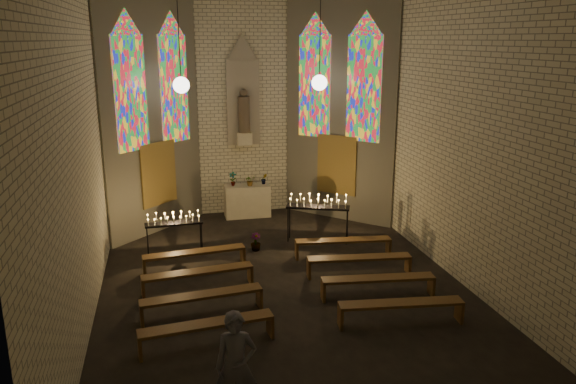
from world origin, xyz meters
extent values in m
plane|color=black|center=(0.00, 0.00, 0.00)|extent=(12.00, 12.00, 0.00)
cube|color=beige|center=(0.00, 6.00, 3.50)|extent=(8.00, 0.02, 7.00)
cube|color=beige|center=(0.00, -6.00, 3.50)|extent=(8.00, 0.02, 7.00)
cube|color=beige|center=(-4.00, 0.00, 3.50)|extent=(0.02, 12.00, 7.00)
cube|color=beige|center=(4.00, 0.00, 3.50)|extent=(0.02, 12.00, 7.00)
cube|color=beige|center=(-2.75, 4.75, 3.50)|extent=(2.72, 2.72, 7.00)
cube|color=beige|center=(2.75, 4.75, 3.50)|extent=(2.72, 2.72, 7.00)
cube|color=#4C3F8C|center=(-3.21, 4.06, 4.00)|extent=(0.78, 0.78, 3.00)
cube|color=#4C3F8C|center=(-2.06, 5.21, 4.00)|extent=(0.78, 0.78, 3.00)
cube|color=#4C3F8C|center=(2.06, 5.21, 4.00)|extent=(0.78, 0.78, 3.00)
cube|color=#4C3F8C|center=(3.21, 4.06, 4.00)|extent=(0.78, 0.78, 3.00)
cube|color=brown|center=(-2.63, 4.63, 1.70)|extent=(0.95, 0.95, 1.80)
cube|color=brown|center=(2.63, 4.63, 1.70)|extent=(0.95, 0.95, 1.80)
cube|color=gray|center=(0.00, 5.92, 3.50)|extent=(1.00, 0.12, 2.60)
cone|color=gray|center=(0.00, 5.92, 5.15)|extent=(1.00, 1.00, 0.80)
cube|color=beige|center=(0.00, 5.78, 2.40)|extent=(0.45, 0.30, 0.40)
cylinder|color=brown|center=(0.00, 5.78, 3.15)|extent=(0.36, 0.36, 1.10)
sphere|color=brown|center=(0.00, 5.78, 3.80)|extent=(0.26, 0.26, 0.26)
sphere|color=white|center=(-1.90, 4.10, 4.20)|extent=(0.44, 0.44, 0.44)
cylinder|color=black|center=(-1.90, 4.10, 5.60)|extent=(0.02, 0.02, 2.80)
sphere|color=white|center=(1.90, 4.10, 4.20)|extent=(0.44, 0.44, 0.44)
cylinder|color=black|center=(1.90, 4.10, 5.60)|extent=(0.02, 0.02, 2.80)
cube|color=beige|center=(0.00, 5.45, 0.50)|extent=(1.40, 0.60, 1.00)
imported|color=#4C723F|center=(-0.43, 5.49, 1.22)|extent=(0.27, 0.22, 0.44)
imported|color=#4C723F|center=(0.09, 5.38, 1.17)|extent=(0.37, 0.34, 0.34)
imported|color=#4C723F|center=(0.55, 5.50, 1.17)|extent=(0.20, 0.16, 0.34)
imported|color=#4C723F|center=(-0.23, 2.47, 0.23)|extent=(0.29, 0.29, 0.47)
cube|color=black|center=(-2.31, 2.67, 0.83)|extent=(1.47, 0.42, 0.05)
cylinder|color=black|center=(-2.98, 2.50, 0.41)|extent=(0.03, 0.03, 0.82)
cylinder|color=black|center=(-1.62, 2.57, 0.41)|extent=(0.03, 0.03, 0.82)
cylinder|color=black|center=(-2.99, 2.77, 0.41)|extent=(0.03, 0.03, 0.82)
cylinder|color=black|center=(-1.64, 2.85, 0.41)|extent=(0.03, 0.03, 0.82)
cube|color=black|center=(1.54, 2.79, 0.98)|extent=(1.74, 0.99, 0.05)
cylinder|color=black|center=(0.74, 2.93, 0.48)|extent=(0.03, 0.03, 0.96)
cylinder|color=black|center=(2.23, 2.35, 0.48)|extent=(0.03, 0.03, 0.96)
cylinder|color=black|center=(0.85, 3.23, 0.48)|extent=(0.03, 0.03, 0.96)
cylinder|color=black|center=(2.35, 2.65, 0.48)|extent=(0.03, 0.03, 0.96)
cube|color=#533617|center=(-1.87, 1.56, 0.44)|extent=(2.46, 0.62, 0.06)
cube|color=#533617|center=(-3.05, 1.42, 0.22)|extent=(0.10, 0.35, 0.44)
cube|color=#533617|center=(-0.69, 1.69, 0.22)|extent=(0.10, 0.35, 0.44)
cube|color=#533617|center=(1.87, 1.56, 0.44)|extent=(2.46, 0.62, 0.06)
cube|color=#533617|center=(0.69, 1.69, 0.22)|extent=(0.10, 0.35, 0.44)
cube|color=#533617|center=(3.05, 1.42, 0.22)|extent=(0.10, 0.35, 0.44)
cube|color=#533617|center=(-1.87, 0.36, 0.44)|extent=(2.46, 0.62, 0.06)
cube|color=#533617|center=(-3.05, 0.22, 0.22)|extent=(0.10, 0.35, 0.44)
cube|color=#533617|center=(-0.69, 0.49, 0.22)|extent=(0.10, 0.35, 0.44)
cube|color=#533617|center=(1.87, 0.36, 0.44)|extent=(2.46, 0.62, 0.06)
cube|color=#533617|center=(0.69, 0.49, 0.22)|extent=(0.10, 0.35, 0.44)
cube|color=#533617|center=(3.05, 0.22, 0.22)|extent=(0.10, 0.35, 0.44)
cube|color=#533617|center=(-1.87, -0.84, 0.44)|extent=(2.46, 0.62, 0.06)
cube|color=#533617|center=(-3.05, -0.98, 0.22)|extent=(0.10, 0.35, 0.44)
cube|color=#533617|center=(-0.69, -0.71, 0.22)|extent=(0.10, 0.35, 0.44)
cube|color=#533617|center=(1.87, -0.84, 0.44)|extent=(2.46, 0.62, 0.06)
cube|color=#533617|center=(0.69, -0.71, 0.22)|extent=(0.10, 0.35, 0.44)
cube|color=#533617|center=(3.05, -0.98, 0.22)|extent=(0.10, 0.35, 0.44)
cube|color=#533617|center=(-1.87, -2.04, 0.44)|extent=(2.46, 0.62, 0.06)
cube|color=#533617|center=(-3.05, -2.18, 0.22)|extent=(0.10, 0.35, 0.44)
cube|color=#533617|center=(-0.69, -1.91, 0.22)|extent=(0.10, 0.35, 0.44)
cube|color=#533617|center=(1.87, -2.04, 0.44)|extent=(2.46, 0.62, 0.06)
cube|color=#533617|center=(0.69, -1.91, 0.22)|extent=(0.10, 0.35, 0.44)
cube|color=#533617|center=(3.05, -2.18, 0.22)|extent=(0.10, 0.35, 0.44)
imported|color=#52535D|center=(-1.60, -4.10, 0.83)|extent=(0.66, 0.48, 1.67)
camera|label=1|loc=(-2.44, -11.22, 5.39)|focal=35.00mm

